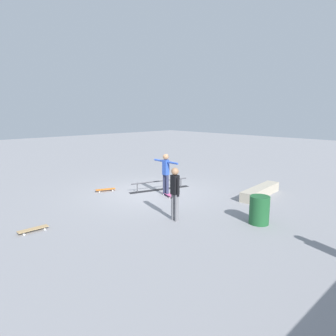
% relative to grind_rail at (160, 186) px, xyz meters
% --- Properties ---
extents(ground_plane, '(60.00, 60.00, 0.00)m').
position_rel_grind_rail_xyz_m(ground_plane, '(0.59, 0.10, -0.17)').
color(ground_plane, gray).
extents(grind_rail, '(2.66, 1.00, 0.40)m').
position_rel_grind_rail_xyz_m(grind_rail, '(0.00, 0.00, 0.00)').
color(grind_rail, black).
rests_on(grind_rail, ground_plane).
extents(skate_ledge, '(2.58, 0.75, 0.37)m').
position_rel_grind_rail_xyz_m(skate_ledge, '(-2.19, 3.43, 0.01)').
color(skate_ledge, '#B2A893').
rests_on(skate_ledge, ground_plane).
extents(skater_main, '(0.23, 1.33, 1.65)m').
position_rel_grind_rail_xyz_m(skater_main, '(0.43, 0.83, 0.79)').
color(skater_main, '#2D3351').
rests_on(skater_main, ground_plane).
extents(skateboard_main, '(0.41, 0.82, 0.09)m').
position_rel_grind_rail_xyz_m(skateboard_main, '(0.44, 1.03, -0.10)').
color(skateboard_main, '#E05993').
rests_on(skateboard_main, ground_plane).
extents(bystander_black_shirt, '(0.22, 0.37, 1.63)m').
position_rel_grind_rail_xyz_m(bystander_black_shirt, '(2.11, 3.03, 0.75)').
color(bystander_black_shirt, slate).
rests_on(bystander_black_shirt, ground_plane).
extents(loose_skateboard_orange, '(0.82, 0.48, 0.09)m').
position_rel_grind_rail_xyz_m(loose_skateboard_orange, '(1.81, -1.37, -0.10)').
color(loose_skateboard_orange, orange).
rests_on(loose_skateboard_orange, ground_plane).
extents(loose_skateboard_natural, '(0.80, 0.27, 0.09)m').
position_rel_grind_rail_xyz_m(loose_skateboard_natural, '(5.55, 0.97, -0.10)').
color(loose_skateboard_natural, tan).
rests_on(loose_skateboard_natural, ground_plane).
extents(trash_bin, '(0.58, 0.58, 0.83)m').
position_rel_grind_rail_xyz_m(trash_bin, '(0.50, 4.91, 0.24)').
color(trash_bin, '#1E592D').
rests_on(trash_bin, ground_plane).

